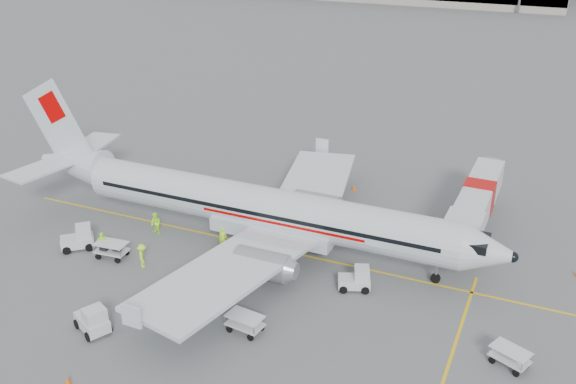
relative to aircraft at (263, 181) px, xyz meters
name	(u,v)px	position (x,y,z in m)	size (l,w,h in m)	color
ground	(277,249)	(1.16, -0.27, -5.18)	(360.00, 360.00, 0.00)	#56595B
stripe_lead	(277,249)	(1.16, -0.27, -5.18)	(44.00, 0.20, 0.01)	yellow
stripe_cross	(448,367)	(15.16, -8.27, -5.18)	(0.20, 20.00, 0.01)	yellow
aircraft	(263,181)	(0.00, 0.00, 0.00)	(37.61, 29.48, 10.37)	silver
jet_bridge	(477,207)	(13.87, 8.72, -3.22)	(2.81, 14.98, 3.93)	silver
belt_loader	(223,269)	(-0.01, -6.12, -3.84)	(4.97, 1.87, 2.69)	silver
tug_fore	(354,278)	(7.96, -2.92, -4.38)	(2.09, 1.19, 1.61)	silver
tug_mid	(92,318)	(-4.82, -13.44, -4.29)	(2.32, 1.33, 1.79)	silver
tug_aft	(77,238)	(-12.28, -6.00, -4.29)	(2.31, 1.33, 1.79)	silver
cart_loaded_a	(247,265)	(0.60, -3.94, -4.58)	(2.32, 1.37, 1.21)	silver
cart_loaded_b	(112,250)	(-9.16, -6.03, -4.59)	(2.28, 1.35, 1.19)	silver
cart_empty_a	(245,323)	(3.52, -9.89, -4.62)	(2.18, 1.29, 1.13)	silver
cart_empty_b	(510,357)	(18.19, -6.74, -4.64)	(2.08, 1.23, 1.08)	silver
cone_port	(354,187)	(2.98, 11.97, -4.89)	(0.36, 0.36, 0.59)	#F05E05
cone_stbd	(68,381)	(-2.93, -17.78, -4.90)	(0.35, 0.35, 0.58)	#F05E05
crew_a	(223,239)	(-2.49, -1.77, -4.33)	(0.62, 0.41, 1.71)	#A8F523
crew_b	(156,224)	(-8.32, -1.77, -4.32)	(0.84, 0.66, 1.73)	#A8F523
crew_c	(142,256)	(-6.37, -6.21, -4.31)	(1.13, 0.65, 1.76)	#A8F523
crew_d	(103,243)	(-10.11, -5.81, -4.35)	(0.98, 0.41, 1.67)	#A8F523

